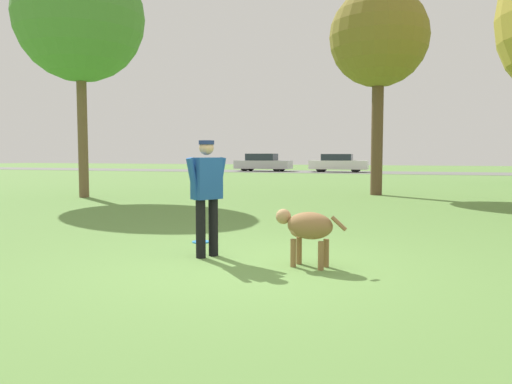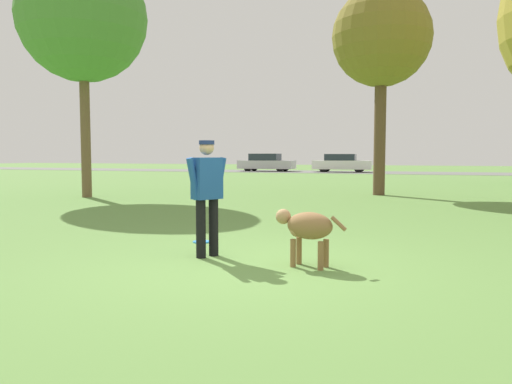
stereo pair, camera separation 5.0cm
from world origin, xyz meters
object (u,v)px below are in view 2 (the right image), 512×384
at_px(dog, 307,227).
at_px(parked_car_white, 342,163).
at_px(frisbee, 201,242).
at_px(tree_mid_center, 382,39).
at_px(tree_near_left, 83,18).
at_px(parked_car_silver, 266,163).
at_px(person, 207,189).

distance_m(dog, parked_car_white, 33.53).
height_order(frisbee, tree_mid_center, tree_mid_center).
xyz_separation_m(dog, frisbee, (-1.95, 1.13, -0.48)).
distance_m(frisbee, tree_mid_center, 11.73).
bearing_deg(tree_near_left, frisbee, -42.10).
relative_size(parked_car_silver, parked_car_white, 1.01).
xyz_separation_m(dog, tree_near_left, (-9.02, 7.52, 5.18)).
bearing_deg(frisbee, person, -60.65).
relative_size(tree_near_left, parked_car_silver, 1.68).
relative_size(person, tree_mid_center, 0.23).
height_order(dog, parked_car_white, parked_car_white).
bearing_deg(parked_car_white, frisbee, -86.45).
bearing_deg(person, parked_car_white, 35.71).
distance_m(tree_near_left, parked_car_silver, 26.24).
xyz_separation_m(dog, tree_mid_center, (-0.16, 11.48, 4.75)).
relative_size(person, frisbee, 5.83).
xyz_separation_m(parked_car_silver, parked_car_white, (6.21, -0.03, -0.00)).
bearing_deg(parked_car_white, person, -85.66).
xyz_separation_m(frisbee, tree_near_left, (-7.07, 6.39, 5.66)).
bearing_deg(dog, tree_mid_center, -79.67).
bearing_deg(frisbee, tree_near_left, 137.90).
bearing_deg(tree_near_left, tree_mid_center, 24.10).
relative_size(frisbee, tree_mid_center, 0.04).
relative_size(person, dog, 1.69).
bearing_deg(person, tree_mid_center, 23.34).
height_order(person, tree_near_left, tree_near_left).
bearing_deg(dog, parked_car_white, -72.00).
bearing_deg(dog, frisbee, -20.55).
relative_size(dog, tree_near_left, 0.12).
bearing_deg(person, frisbee, 58.95).
distance_m(person, tree_mid_center, 12.19).
relative_size(tree_mid_center, parked_car_silver, 1.52).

